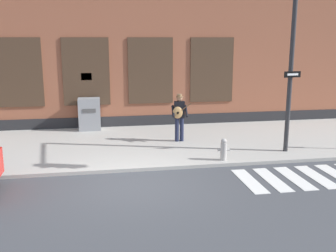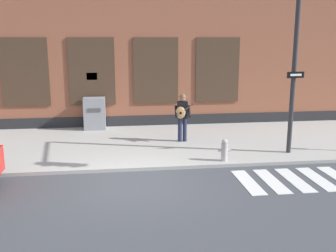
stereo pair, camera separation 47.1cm
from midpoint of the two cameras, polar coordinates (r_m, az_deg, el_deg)
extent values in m
plane|color=#424449|center=(10.83, -4.08, -8.22)|extent=(160.00, 160.00, 0.00)
cube|color=#ADAAA3|center=(14.44, -4.99, -2.66)|extent=(28.00, 5.80, 0.11)
cube|color=#99563D|center=(18.85, -5.85, 10.26)|extent=(28.00, 4.00, 6.19)
cube|color=#28282B|center=(17.19, -5.43, 0.56)|extent=(28.00, 0.04, 0.55)
cube|color=#473323|center=(17.21, -19.32, 7.38)|extent=(1.92, 0.06, 2.80)
cube|color=black|center=(17.20, -19.33, 7.38)|extent=(1.80, 0.03, 2.68)
cube|color=#473323|center=(16.87, -10.23, 7.79)|extent=(1.92, 0.06, 2.80)
cube|color=black|center=(16.86, -10.23, 7.79)|extent=(1.80, 0.03, 2.68)
cube|color=#473323|center=(16.96, -0.98, 8.01)|extent=(1.92, 0.06, 2.80)
cube|color=black|center=(16.95, -0.97, 8.01)|extent=(1.80, 0.03, 2.68)
cube|color=#473323|center=(17.47, 7.96, 8.03)|extent=(1.92, 0.06, 2.80)
cube|color=black|center=(17.46, 7.97, 8.03)|extent=(1.80, 0.03, 2.68)
cube|color=yellow|center=(16.87, -10.20, 7.11)|extent=(0.44, 0.02, 0.30)
cube|color=silver|center=(11.10, 12.74, -7.95)|extent=(0.42, 1.90, 0.01)
cube|color=silver|center=(11.34, 15.95, -7.68)|extent=(0.42, 1.90, 0.01)
cube|color=silver|center=(11.62, 19.01, -7.40)|extent=(0.42, 1.90, 0.01)
cube|color=silver|center=(11.92, 21.92, -7.12)|extent=(0.42, 1.90, 0.01)
cylinder|color=#1E233D|center=(14.55, 3.37, -0.53)|extent=(0.15, 0.15, 0.88)
cylinder|color=#1E233D|center=(14.51, 2.67, -0.55)|extent=(0.15, 0.15, 0.88)
cube|color=black|center=(14.39, 3.05, 2.37)|extent=(0.40, 0.26, 0.62)
sphere|color=#9E7051|center=(14.32, 3.07, 4.02)|extent=(0.22, 0.22, 0.22)
cylinder|color=olive|center=(14.31, 3.07, 4.26)|extent=(0.28, 0.28, 0.02)
cylinder|color=olive|center=(14.30, 3.07, 4.46)|extent=(0.18, 0.18, 0.09)
cylinder|color=black|center=(14.32, 4.04, 2.14)|extent=(0.14, 0.52, 0.39)
cylinder|color=black|center=(14.28, 2.12, 2.14)|extent=(0.14, 0.52, 0.39)
ellipsoid|color=tan|center=(14.22, 2.78, 1.93)|extent=(0.37, 0.16, 0.44)
cylinder|color=black|center=(14.16, 2.80, 1.89)|extent=(0.09, 0.02, 0.09)
cylinder|color=brown|center=(14.19, 3.84, 2.64)|extent=(0.47, 0.08, 0.34)
cylinder|color=#2D2D30|center=(13.41, 18.78, 7.54)|extent=(0.15, 0.15, 5.41)
cube|color=black|center=(13.33, 19.00, 7.03)|extent=(0.60, 0.10, 0.20)
cube|color=white|center=(13.31, 19.05, 7.02)|extent=(0.40, 0.06, 0.07)
cube|color=gray|center=(16.68, -9.80, 1.80)|extent=(0.89, 0.63, 1.33)
cube|color=#4C4C4C|center=(16.32, -9.87, 2.27)|extent=(0.53, 0.02, 0.16)
cylinder|color=#B2ADA8|center=(12.40, 9.25, -3.78)|extent=(0.20, 0.20, 0.55)
sphere|color=#B2ADA8|center=(12.31, 9.31, -2.28)|extent=(0.18, 0.18, 0.18)
cylinder|color=#B2ADA8|center=(12.34, 8.64, -3.57)|extent=(0.10, 0.07, 0.07)
cylinder|color=#B2ADA8|center=(12.42, 9.88, -3.51)|extent=(0.10, 0.07, 0.07)
camera|label=1|loc=(0.24, -88.85, 0.26)|focal=42.00mm
camera|label=2|loc=(0.24, 91.15, -0.26)|focal=42.00mm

